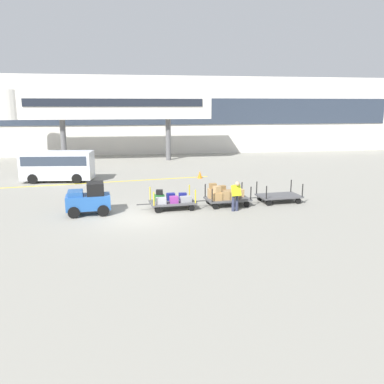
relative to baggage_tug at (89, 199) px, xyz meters
name	(u,v)px	position (x,y,z in m)	size (l,w,h in m)	color
ground_plane	(137,217)	(2.27, -0.95, -0.75)	(120.00, 120.00, 0.00)	gray
apron_lead_line	(104,182)	(0.26, 8.33, -0.75)	(15.38, 0.20, 0.01)	yellow
terminal_building	(128,115)	(2.27, 25.03, 3.43)	(62.83, 2.51, 8.35)	silver
jet_bridge	(97,105)	(-0.65, 19.04, 4.49)	(19.93, 3.00, 6.60)	silver
baggage_tug	(89,199)	(0.00, 0.00, 0.00)	(2.18, 1.38, 1.58)	#2659A5
baggage_cart_lead	(171,200)	(4.10, 0.34, -0.29)	(3.05, 1.58, 1.10)	#4C4C4F
baggage_cart_middle	(225,195)	(7.02, 0.61, -0.19)	(3.05, 1.58, 1.19)	#4C4C4F
baggage_cart_tail	(279,196)	(10.12, 0.82, -0.41)	(3.05, 1.58, 1.10)	#4C4C4F
baggage_handler	(236,195)	(7.25, -0.64, 0.11)	(0.47, 0.48, 1.56)	#2D334C
shuttle_van	(58,164)	(-2.88, 9.28, 0.48)	(4.99, 2.46, 2.10)	silver
safety_cone_near	(200,175)	(7.18, 8.76, -0.48)	(0.36, 0.36, 0.55)	orange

